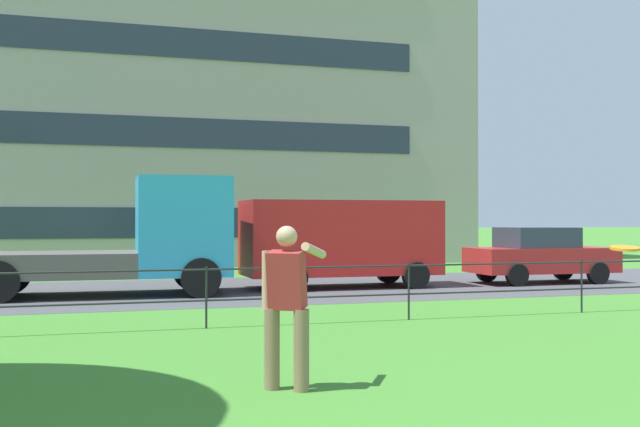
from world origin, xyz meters
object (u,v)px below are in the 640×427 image
(person_thrower, at_px, (287,301))
(panel_van_center, at_px, (341,238))
(frisbee, at_px, (625,248))
(car_red_far_left, at_px, (540,255))
(flatbed_truck_left, at_px, (118,243))

(person_thrower, xyz_separation_m, panel_van_center, (4.37, 11.06, 0.36))
(person_thrower, distance_m, panel_van_center, 11.90)
(person_thrower, distance_m, frisbee, 3.32)
(frisbee, bearing_deg, panel_van_center, 83.05)
(person_thrower, relative_size, frisbee, 5.07)
(frisbee, distance_m, car_red_far_left, 14.38)
(frisbee, height_order, car_red_far_left, car_red_far_left)
(flatbed_truck_left, xyz_separation_m, panel_van_center, (5.61, 0.44, 0.05))
(frisbee, bearing_deg, car_red_far_left, 59.65)
(person_thrower, height_order, flatbed_truck_left, flatbed_truck_left)
(flatbed_truck_left, distance_m, car_red_far_left, 11.32)
(frisbee, distance_m, panel_van_center, 12.81)
(car_red_far_left, bearing_deg, person_thrower, -133.18)
(panel_van_center, height_order, car_red_far_left, panel_van_center)
(frisbee, relative_size, panel_van_center, 0.07)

